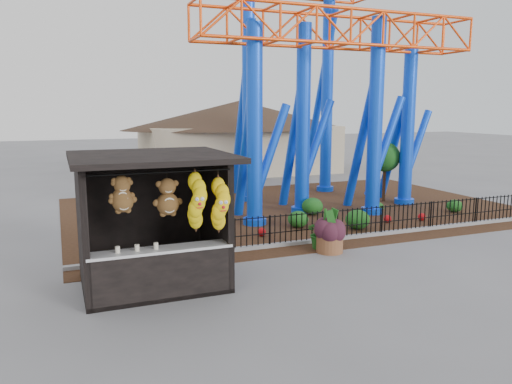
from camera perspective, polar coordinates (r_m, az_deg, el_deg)
name	(u,v)px	position (r m, az deg, el deg)	size (l,w,h in m)	color
ground	(289,284)	(12.12, 3.77, -10.40)	(120.00, 120.00, 0.00)	slate
mulch_bed	(293,209)	(20.75, 4.23, -1.92)	(18.00, 12.00, 0.02)	#331E11
curb	(361,236)	(16.51, 11.88, -4.93)	(18.00, 0.18, 0.12)	gray
prize_booth	(155,224)	(11.64, -11.50, -3.57)	(3.50, 3.40, 3.12)	black
picket_fence	(385,220)	(16.91, 14.48, -3.15)	(12.20, 0.06, 1.00)	black
roller_coaster	(317,50)	(21.18, 7.00, 15.76)	(11.00, 6.37, 10.82)	blue
terracotta_planter	(330,243)	(14.68, 8.41, -5.78)	(0.77, 0.77, 0.55)	brown
planter_foliage	(330,223)	(14.54, 8.46, -3.52)	(0.70, 0.70, 0.64)	#361522
potted_plant	(321,232)	(14.94, 7.48, -4.61)	(0.90, 0.78, 1.00)	#2E5B1A
landscaping	(348,213)	(18.73, 10.44, -2.37)	(9.10, 3.50, 0.67)	#195017
pavilion	(239,125)	(32.20, -1.91, 7.67)	(15.00, 15.00, 4.80)	#BFAD8C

